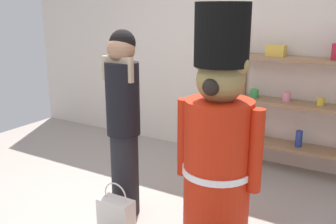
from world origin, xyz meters
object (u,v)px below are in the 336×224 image
at_px(merchandise_shelf, 303,101).
at_px(person_shopper, 123,118).
at_px(teddy_bear_guard, 218,141).
at_px(shopping_bag, 116,214).

bearing_deg(merchandise_shelf, person_shopper, -123.76).
distance_m(merchandise_shelf, teddy_bear_guard, 1.65).
relative_size(teddy_bear_guard, person_shopper, 1.13).
bearing_deg(person_shopper, merchandise_shelf, 56.24).
height_order(merchandise_shelf, shopping_bag, merchandise_shelf).
distance_m(person_shopper, shopping_bag, 0.80).
height_order(teddy_bear_guard, person_shopper, teddy_bear_guard).
bearing_deg(shopping_bag, teddy_bear_guard, 24.83).
bearing_deg(merchandise_shelf, teddy_bear_guard, -99.68).
height_order(teddy_bear_guard, shopping_bag, teddy_bear_guard).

